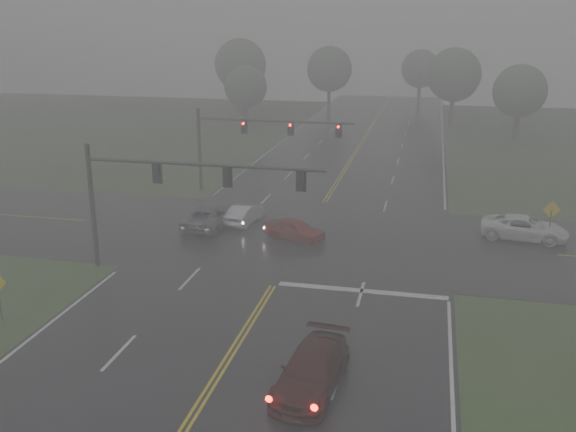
% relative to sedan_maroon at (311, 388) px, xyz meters
% --- Properties ---
extents(main_road, '(18.00, 160.00, 0.02)m').
position_rel_sedan_maroon_xyz_m(main_road, '(-3.66, 14.84, 0.00)').
color(main_road, black).
rests_on(main_road, ground).
extents(cross_street, '(120.00, 14.00, 0.02)m').
position_rel_sedan_maroon_xyz_m(cross_street, '(-3.66, 16.84, 0.00)').
color(cross_street, black).
rests_on(cross_street, ground).
extents(stop_bar, '(8.50, 0.50, 0.01)m').
position_rel_sedan_maroon_xyz_m(stop_bar, '(0.84, 9.24, 0.00)').
color(stop_bar, silver).
rests_on(stop_bar, ground).
extents(sedan_maroon, '(2.55, 5.24, 1.47)m').
position_rel_sedan_maroon_xyz_m(sedan_maroon, '(0.00, 0.00, 0.00)').
color(sedan_maroon, '#330A09').
rests_on(sedan_maroon, ground).
extents(sedan_red, '(4.16, 2.74, 1.32)m').
position_rel_sedan_maroon_xyz_m(sedan_red, '(-4.06, 16.20, 0.00)').
color(sedan_red, maroon).
rests_on(sedan_red, ground).
extents(sedan_silver, '(1.92, 4.06, 1.29)m').
position_rel_sedan_maroon_xyz_m(sedan_silver, '(-8.01, 18.73, 0.00)').
color(sedan_silver, silver).
rests_on(sedan_silver, ground).
extents(car_grey, '(2.71, 5.38, 1.46)m').
position_rel_sedan_maroon_xyz_m(car_grey, '(-9.99, 17.40, 0.00)').
color(car_grey, '#53565A').
rests_on(car_grey, ground).
extents(pickup_white, '(5.47, 3.11, 1.44)m').
position_rel_sedan_maroon_xyz_m(pickup_white, '(9.76, 19.40, 0.00)').
color(pickup_white, white).
rests_on(pickup_white, ground).
extents(signal_gantry_near, '(12.86, 0.30, 6.82)m').
position_rel_sedan_maroon_xyz_m(signal_gantry_near, '(-9.87, 9.62, 4.81)').
color(signal_gantry_near, black).
rests_on(signal_gantry_near, ground).
extents(signal_gantry_far, '(12.26, 0.33, 6.50)m').
position_rel_sedan_maroon_xyz_m(signal_gantry_far, '(-10.04, 26.29, 4.59)').
color(signal_gantry_far, black).
rests_on(signal_gantry_far, ground).
extents(sign_diamond_east, '(1.08, 0.28, 2.65)m').
position_rel_sedan_maroon_xyz_m(sign_diamond_east, '(11.14, 19.06, 1.78)').
color(sign_diamond_east, black).
rests_on(sign_diamond_east, ground).
extents(tree_nw_a, '(5.27, 5.27, 7.74)m').
position_rel_sedan_maroon_xyz_m(tree_nw_a, '(-18.84, 56.35, 5.08)').
color(tree_nw_a, '#2C231D').
rests_on(tree_nw_a, ground).
extents(tree_ne_a, '(6.65, 6.65, 9.77)m').
position_rel_sedan_maroon_xyz_m(tree_ne_a, '(6.11, 63.20, 6.42)').
color(tree_ne_a, '#2C231D').
rests_on(tree_ne_a, ground).
extents(tree_n_mid, '(6.45, 6.45, 9.47)m').
position_rel_sedan_maroon_xyz_m(tree_n_mid, '(-10.95, 72.14, 6.23)').
color(tree_n_mid, '#2C231D').
rests_on(tree_n_mid, ground).
extents(tree_e_near, '(5.76, 5.76, 8.46)m').
position_rel_sedan_maroon_xyz_m(tree_e_near, '(12.91, 53.88, 5.56)').
color(tree_e_near, '#2C231D').
rests_on(tree_e_near, ground).
extents(tree_nw_b, '(7.20, 7.20, 10.57)m').
position_rel_sedan_maroon_xyz_m(tree_nw_b, '(-22.78, 67.42, 6.95)').
color(tree_nw_b, '#2C231D').
rests_on(tree_nw_b, ground).
extents(tree_n_far, '(5.91, 5.91, 8.68)m').
position_rel_sedan_maroon_xyz_m(tree_n_far, '(1.58, 82.89, 5.70)').
color(tree_n_far, '#2C231D').
rests_on(tree_n_far, ground).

